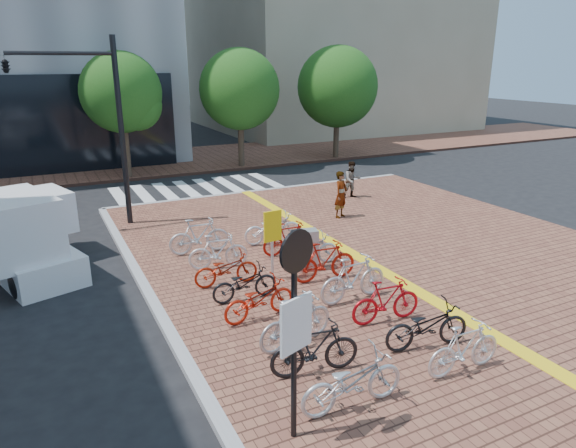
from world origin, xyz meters
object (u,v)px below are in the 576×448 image
bike_9 (427,326)px  bike_14 (289,238)px  bike_11 (353,279)px  pedestrian_a (341,195)px  bike_10 (386,301)px  bike_13 (309,250)px  bike_2 (296,321)px  bike_6 (218,251)px  yellow_sign (273,232)px  bike_1 (315,349)px  bike_12 (325,261)px  bike_3 (259,299)px  notice_sign (295,312)px  bike_8 (464,348)px  pedestrian_b (352,180)px  bike_4 (244,283)px  bike_15 (273,228)px  bike_7 (199,236)px  box_truck (25,235)px  bike_0 (352,381)px  utility_box (308,250)px  bike_5 (226,269)px  traffic_light_pole (71,99)px

bike_9 → bike_14: 5.86m
bike_11 → pedestrian_a: 6.86m
bike_10 → bike_11: size_ratio=0.89×
bike_13 → bike_2: bearing=153.3°
bike_6 → bike_14: 2.22m
bike_14 → yellow_sign: (-1.19, -1.45, 0.80)m
bike_1 → bike_12: 4.22m
bike_3 → notice_sign: bearing=157.8°
bike_8 → bike_9: bearing=3.0°
bike_11 → pedestrian_b: (5.32, 8.15, 0.20)m
bike_4 → bike_11: bearing=-116.8°
notice_sign → bike_4: bearing=77.0°
bike_12 → pedestrian_b: pedestrian_b is taller
bike_4 → yellow_sign: bearing=-54.0°
bike_8 → bike_10: (-0.10, 2.19, 0.01)m
yellow_sign → notice_sign: size_ratio=0.56×
bike_15 → yellow_sign: yellow_sign is taller
bike_2 → bike_9: bike_2 is taller
bike_9 → bike_15: 6.96m
bike_7 → yellow_sign: bearing=-153.2°
box_truck → bike_0: bearing=-62.6°
bike_7 → bike_4: bearing=-175.6°
bike_4 → bike_12: (2.29, 0.14, 0.10)m
bike_4 → bike_9: size_ratio=0.89×
bike_7 → bike_12: bearing=-141.5°
bike_1 → pedestrian_b: 12.87m
bike_0 → bike_13: (2.36, 5.77, -0.04)m
bike_11 → utility_box: 2.17m
pedestrian_b → utility_box: pedestrian_b is taller
bike_2 → yellow_sign: yellow_sign is taller
bike_5 → bike_1: bearing=-174.9°
bike_7 → utility_box: 3.39m
bike_2 → bike_9: 2.59m
bike_13 → utility_box: bearing=150.9°
bike_3 → box_truck: size_ratio=0.39×
box_truck → notice_sign: bearing=-69.2°
bike_10 → traffic_light_pole: 11.79m
bike_0 → bike_11: size_ratio=1.01×
utility_box → traffic_light_pole: traffic_light_pole is taller
bike_14 → notice_sign: bearing=156.5°
bike_0 → utility_box: bearing=-19.9°
notice_sign → traffic_light_pole: traffic_light_pole is taller
pedestrian_a → bike_1: bearing=-152.1°
bike_6 → bike_9: size_ratio=0.91×
bike_11 → bike_12: 1.33m
bike_9 → bike_10: bike_10 is taller
bike_1 → notice_sign: (-1.09, -1.33, 1.60)m
bike_5 → bike_15: 3.35m
bike_2 → notice_sign: bearing=141.3°
bike_9 → bike_4: bearing=43.6°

